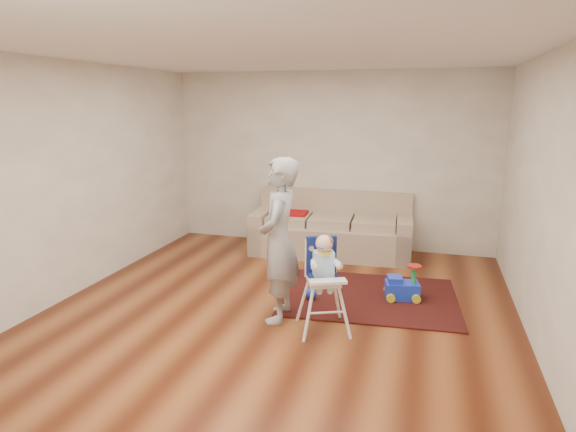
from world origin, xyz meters
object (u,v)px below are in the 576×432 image
(side_table, at_px, (268,234))
(toy_ball, at_px, (311,293))
(adult, at_px, (279,241))
(high_chair, at_px, (324,285))
(ride_on_toy, at_px, (402,282))
(sofa, at_px, (331,224))

(side_table, relative_size, toy_ball, 3.78)
(adult, bearing_deg, high_chair, 69.31)
(side_table, bearing_deg, ride_on_toy, -33.82)
(sofa, distance_m, side_table, 0.99)
(ride_on_toy, height_order, adult, adult)
(ride_on_toy, xyz_separation_m, toy_ball, (-1.00, -0.31, -0.14))
(toy_ball, bearing_deg, high_chair, -67.27)
(sofa, height_order, adult, adult)
(sofa, xyz_separation_m, high_chair, (0.43, -2.52, 0.03))
(ride_on_toy, bearing_deg, high_chair, -137.76)
(side_table, distance_m, adult, 2.52)
(toy_ball, distance_m, adult, 0.97)
(sofa, height_order, ride_on_toy, sofa)
(side_table, bearing_deg, sofa, 6.30)
(sofa, bearing_deg, side_table, -176.74)
(sofa, relative_size, side_table, 4.78)
(side_table, relative_size, ride_on_toy, 1.22)
(high_chair, bearing_deg, adult, 141.69)
(high_chair, bearing_deg, toy_ball, 89.36)
(ride_on_toy, distance_m, adult, 1.62)
(sofa, height_order, toy_ball, sofa)
(side_table, xyz_separation_m, toy_ball, (1.10, -1.72, -0.17))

